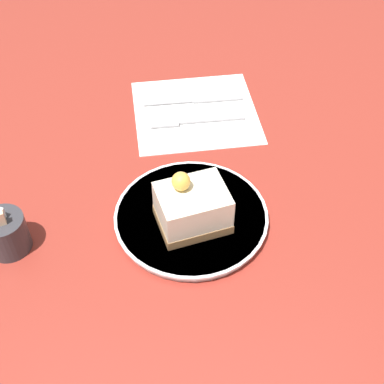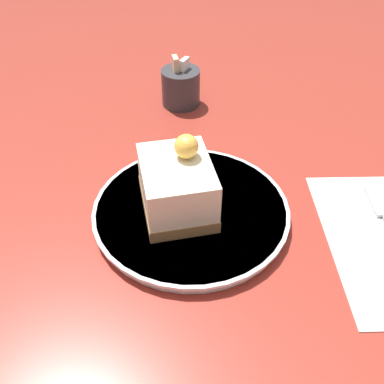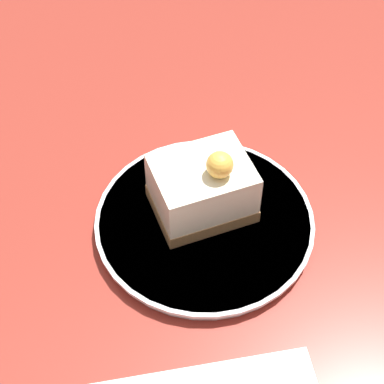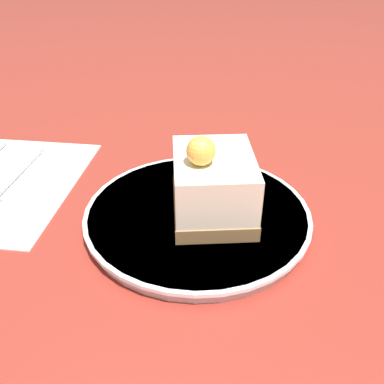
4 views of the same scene
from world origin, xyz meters
name	(u,v)px [view 2 (image 2 of 4)]	position (x,y,z in m)	size (l,w,h in m)	color
ground_plane	(173,221)	(0.00, 0.00, 0.00)	(4.00, 4.00, 0.00)	maroon
plate	(191,211)	(0.02, 0.01, 0.01)	(0.23, 0.23, 0.02)	white
cake_slice	(177,186)	(0.01, 0.01, 0.05)	(0.10, 0.12, 0.09)	olive
sugar_bowl	(181,87)	(-0.02, 0.28, 0.03)	(0.06, 0.06, 0.08)	#333338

